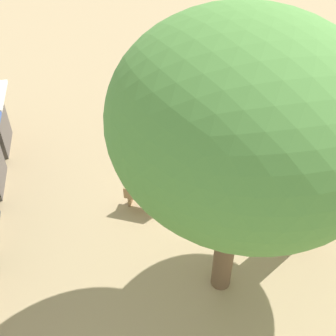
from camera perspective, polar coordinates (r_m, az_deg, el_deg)
The scene contains 7 objects.
ground_plane at distance 16.11m, azimuth 4.86°, elevation -2.58°, with size 60.00×60.00×0.00m, color tan.
elephant at distance 16.15m, azimuth 1.83°, elevation 2.49°, with size 2.36×1.58×1.63m.
person_handler at distance 17.44m, azimuth 0.11°, elevation 5.29°, with size 0.32×0.51×1.62m.
shade_tree_main at distance 11.68m, azimuth 21.28°, elevation 7.30°, with size 4.73×4.34×6.86m.
shade_tree_secondary at distance 9.09m, azimuth 10.27°, elevation 6.56°, with size 6.51×5.97×8.26m.
wooden_bench at distance 14.94m, azimuth -3.44°, elevation -4.14°, with size 0.98×1.43×0.88m.
feed_bucket at distance 16.92m, azimuth 6.02°, elevation 0.48°, with size 0.36×0.36×0.32m, color gray.
Camera 1 is at (-11.35, 3.75, 10.81)m, focal length 43.98 mm.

